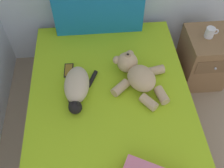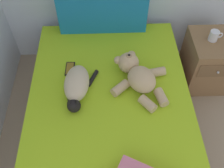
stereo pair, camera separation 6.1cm
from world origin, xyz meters
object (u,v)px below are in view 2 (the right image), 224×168
object	(u,v)px
bed	(110,122)
cell_phone	(70,69)
teddy_bear	(138,75)
nightstand	(207,62)
patterned_cushion	(103,8)
cat	(77,85)
mug	(214,36)

from	to	relation	value
bed	cell_phone	world-z (taller)	cell_phone
teddy_bear	nightstand	distance (m)	0.88
nightstand	teddy_bear	bearing A→B (deg)	-152.31
patterned_cushion	cat	size ratio (longest dim) A/B	1.92
cat	nightstand	size ratio (longest dim) A/B	0.77
bed	teddy_bear	world-z (taller)	teddy_bear
cell_phone	nightstand	size ratio (longest dim) A/B	0.28
teddy_bear	nightstand	bearing A→B (deg)	27.69
bed	cell_phone	xyz separation A→B (m)	(-0.32, 0.38, 0.25)
bed	patterned_cushion	bearing A→B (deg)	92.36
cat	teddy_bear	distance (m)	0.48
cat	teddy_bear	xyz separation A→B (m)	(0.47, 0.08, 0.01)
nightstand	mug	bearing A→B (deg)	153.44
cat	mug	world-z (taller)	mug
bed	mug	world-z (taller)	mug
teddy_bear	cell_phone	world-z (taller)	teddy_bear
teddy_bear	cell_phone	size ratio (longest dim) A/B	3.70
bed	nightstand	size ratio (longest dim) A/B	3.62
patterned_cushion	teddy_bear	size ratio (longest dim) A/B	1.43
patterned_cushion	cat	bearing A→B (deg)	-106.11
nightstand	bed	bearing A→B (deg)	-147.42
mug	patterned_cushion	bearing A→B (deg)	164.97
bed	cat	size ratio (longest dim) A/B	4.69
patterned_cushion	mug	world-z (taller)	patterned_cushion
mug	bed	bearing A→B (deg)	-146.15
bed	nightstand	world-z (taller)	nightstand
cat	cell_phone	distance (m)	0.25
cell_phone	nightstand	distance (m)	1.32
nightstand	cell_phone	bearing A→B (deg)	-169.60
nightstand	patterned_cushion	bearing A→B (deg)	164.65
teddy_bear	cell_phone	xyz separation A→B (m)	(-0.55, 0.15, -0.07)
patterned_cushion	mug	xyz separation A→B (m)	(0.97, -0.26, -0.13)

